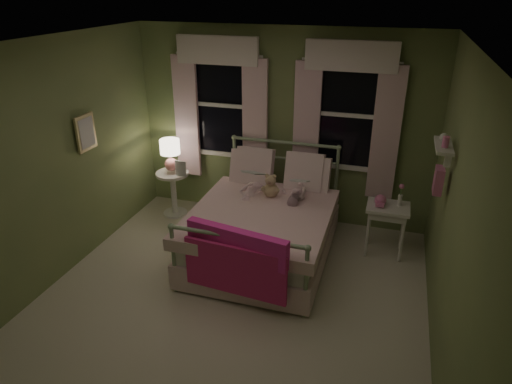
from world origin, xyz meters
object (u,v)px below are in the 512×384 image
(bed, at_px, (264,227))
(child_right, at_px, (296,175))
(table_lamp, at_px, (170,152))
(teddy_bear, at_px, (271,187))
(nightstand_right, at_px, (387,213))
(child_left, at_px, (253,168))
(nightstand_left, at_px, (173,187))

(bed, bearing_deg, child_right, 56.40)
(bed, bearing_deg, table_lamp, 157.12)
(teddy_bear, xyz_separation_m, nightstand_right, (1.40, 0.20, -0.24))
(table_lamp, bearing_deg, teddy_bear, -14.11)
(teddy_bear, height_order, nightstand_right, teddy_bear)
(child_left, relative_size, teddy_bear, 2.47)
(child_right, xyz_separation_m, table_lamp, (-1.82, 0.23, 0.03))
(child_right, height_order, table_lamp, child_right)
(bed, height_order, teddy_bear, bed)
(child_right, height_order, teddy_bear, child_right)
(nightstand_right, bearing_deg, child_left, -178.58)
(nightstand_left, xyz_separation_m, table_lamp, (0.00, -0.00, 0.54))
(child_right, xyz_separation_m, teddy_bear, (-0.28, -0.16, -0.14))
(nightstand_right, bearing_deg, nightstand_left, 176.37)
(teddy_bear, distance_m, nightstand_right, 1.44)
(table_lamp, bearing_deg, nightstand_right, -3.63)
(child_right, distance_m, nightstand_left, 1.90)
(table_lamp, bearing_deg, child_left, -10.28)
(teddy_bear, bearing_deg, nightstand_right, 8.12)
(bed, bearing_deg, nightstand_right, 18.27)
(child_left, bearing_deg, nightstand_right, -178.06)
(child_left, xyz_separation_m, table_lamp, (-1.26, 0.23, -0.00))
(bed, relative_size, nightstand_right, 3.18)
(child_right, relative_size, nightstand_left, 1.10)
(bed, xyz_separation_m, child_left, (-0.28, 0.42, 0.57))
(child_left, xyz_separation_m, nightstand_right, (1.68, 0.04, -0.40))
(nightstand_left, bearing_deg, child_left, -10.28)
(bed, relative_size, nightstand_left, 3.13)
(bed, distance_m, table_lamp, 1.77)
(bed, xyz_separation_m, nightstand_right, (1.40, 0.46, 0.17))
(child_right, bearing_deg, bed, 54.27)
(child_right, bearing_deg, nightstand_left, -9.29)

